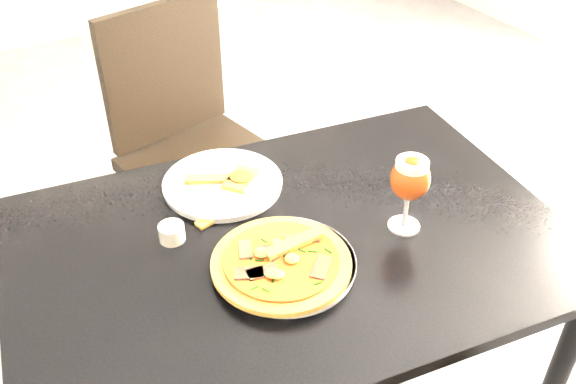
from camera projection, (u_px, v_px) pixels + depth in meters
ground at (347, 355)px, 2.08m from camera, size 6.00×6.00×0.00m
dining_table at (290, 269)px, 1.45m from camera, size 1.30×0.95×0.75m
chair_far at (194, 145)px, 2.10m from camera, size 0.53×0.53×0.97m
plate_main at (286, 264)px, 1.32m from camera, size 0.35×0.35×0.02m
pizza at (282, 261)px, 1.30m from camera, size 0.29×0.29×0.03m
plate_second at (223, 184)px, 1.55m from camera, size 0.35×0.35×0.02m
crust_scraps at (231, 179)px, 1.54m from camera, size 0.18×0.13×0.01m
loose_crust at (217, 216)px, 1.45m from camera, size 0.11×0.05×0.01m
sauce_cup at (172, 232)px, 1.38m from camera, size 0.06×0.06×0.04m
beer_glass at (410, 179)px, 1.35m from camera, size 0.09×0.09×0.18m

